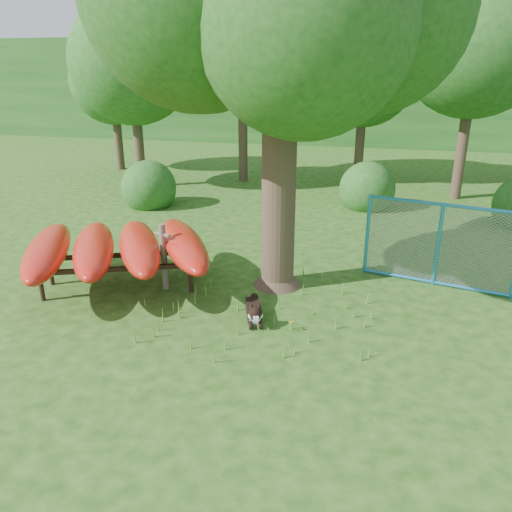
# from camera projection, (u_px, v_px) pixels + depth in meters

# --- Properties ---
(ground) EXTENTS (80.00, 80.00, 0.00)m
(ground) POSITION_uv_depth(u_px,v_px,m) (228.00, 332.00, 8.72)
(ground) COLOR #1C460E
(ground) RESTS_ON ground
(wooden_post) EXTENTS (0.38, 0.19, 1.40)m
(wooden_post) POSITION_uv_depth(u_px,v_px,m) (164.00, 255.00, 10.18)
(wooden_post) COLOR brown
(wooden_post) RESTS_ON ground
(kayak_rack) EXTENTS (4.82, 4.34, 1.17)m
(kayak_rack) POSITION_uv_depth(u_px,v_px,m) (117.00, 248.00, 10.15)
(kayak_rack) COLOR black
(kayak_rack) RESTS_ON ground
(husky_dog) EXTENTS (0.52, 1.05, 0.48)m
(husky_dog) POSITION_uv_depth(u_px,v_px,m) (254.00, 311.00, 9.09)
(husky_dog) COLOR black
(husky_dog) RESTS_ON ground
(fence_section) EXTENTS (3.00, 0.79, 2.98)m
(fence_section) POSITION_uv_depth(u_px,v_px,m) (438.00, 245.00, 10.31)
(fence_section) COLOR teal
(fence_section) RESTS_ON ground
(wildflower_clump) EXTENTS (0.09, 0.09, 0.21)m
(wildflower_clump) POSITION_uv_depth(u_px,v_px,m) (291.00, 323.00, 8.69)
(wildflower_clump) COLOR #5C9330
(wildflower_clump) RESTS_ON ground
(bg_tree_a) EXTENTS (4.40, 4.40, 6.70)m
(bg_tree_a) POSITION_uv_depth(u_px,v_px,m) (132.00, 62.00, 17.65)
(bg_tree_a) COLOR #3B2C20
(bg_tree_a) RESTS_ON ground
(bg_tree_b) EXTENTS (5.20, 5.20, 8.22)m
(bg_tree_b) POSITION_uv_depth(u_px,v_px,m) (242.00, 29.00, 18.28)
(bg_tree_b) COLOR #3B2C20
(bg_tree_b) RESTS_ON ground
(bg_tree_c) EXTENTS (4.00, 4.00, 6.12)m
(bg_tree_c) POSITION_uv_depth(u_px,v_px,m) (365.00, 73.00, 18.71)
(bg_tree_c) COLOR #3B2C20
(bg_tree_c) RESTS_ON ground
(bg_tree_d) EXTENTS (4.80, 4.80, 7.50)m
(bg_tree_d) POSITION_uv_depth(u_px,v_px,m) (477.00, 41.00, 15.77)
(bg_tree_d) COLOR #3B2C20
(bg_tree_d) RESTS_ON ground
(bg_tree_f) EXTENTS (3.60, 3.60, 5.55)m
(bg_tree_f) POSITION_uv_depth(u_px,v_px,m) (113.00, 82.00, 21.20)
(bg_tree_f) COLOR #3B2C20
(bg_tree_f) RESTS_ON ground
(shrub_left) EXTENTS (1.80, 1.80, 1.80)m
(shrub_left) POSITION_uv_depth(u_px,v_px,m) (150.00, 205.00, 16.65)
(shrub_left) COLOR #1E541B
(shrub_left) RESTS_ON ground
(shrub_mid) EXTENTS (1.80, 1.80, 1.80)m
(shrub_mid) POSITION_uv_depth(u_px,v_px,m) (366.00, 207.00, 16.44)
(shrub_mid) COLOR #1E541B
(shrub_mid) RESTS_ON ground
(wooded_hillside) EXTENTS (80.00, 12.00, 6.00)m
(wooded_hillside) POSITION_uv_depth(u_px,v_px,m) (350.00, 88.00, 33.05)
(wooded_hillside) COLOR #1E541B
(wooded_hillside) RESTS_ON ground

